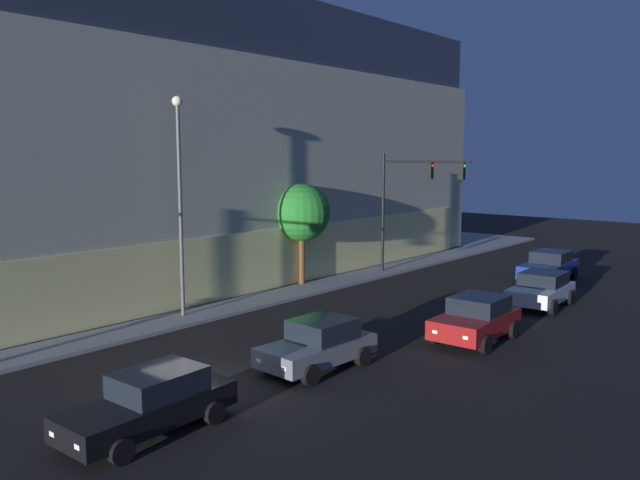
{
  "coord_description": "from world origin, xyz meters",
  "views": [
    {
      "loc": [
        -11.6,
        -14.61,
        6.88
      ],
      "look_at": [
        7.94,
        2.02,
        3.51
      ],
      "focal_mm": 35.6,
      "sensor_mm": 36.0,
      "label": 1
    }
  ],
  "objects": [
    {
      "name": "ground_plane",
      "position": [
        0.0,
        0.0,
        0.0
      ],
      "size": [
        120.0,
        120.0,
        0.0
      ],
      "primitive_type": "plane",
      "color": "black"
    },
    {
      "name": "modern_building",
      "position": [
        12.84,
        22.23,
        7.51
      ],
      "size": [
        37.65,
        28.87,
        15.18
      ],
      "color": "#4C4C51",
      "rests_on": "ground"
    },
    {
      "name": "traffic_light_far_corner",
      "position": [
        19.31,
        4.73,
        5.07
      ],
      "size": [
        0.6,
        5.5,
        6.92
      ],
      "color": "black",
      "rests_on": "sidewalk_corner"
    },
    {
      "name": "street_lamp_sidewalk",
      "position": [
        4.78,
        7.03,
        5.82
      ],
      "size": [
        0.44,
        0.44,
        9.21
      ],
      "color": "#525252",
      "rests_on": "sidewalk_corner"
    },
    {
      "name": "sidewalk_tree",
      "position": [
        13.16,
        7.73,
        3.94
      ],
      "size": [
        3.05,
        3.05,
        5.34
      ],
      "color": "brown",
      "rests_on": "sidewalk_corner"
    },
    {
      "name": "car_black",
      "position": [
        -2.77,
        -1.53,
        0.78
      ],
      "size": [
        4.56,
        2.11,
        1.54
      ],
      "color": "black",
      "rests_on": "ground"
    },
    {
      "name": "car_grey",
      "position": [
        3.64,
        -1.57,
        0.81
      ],
      "size": [
        4.1,
        2.26,
        1.61
      ],
      "color": "slate",
      "rests_on": "ground"
    },
    {
      "name": "car_red",
      "position": [
        9.85,
        -4.05,
        0.86
      ],
      "size": [
        4.12,
        2.3,
        1.67
      ],
      "color": "maroon",
      "rests_on": "ground"
    },
    {
      "name": "car_white",
      "position": [
        16.85,
        -3.81,
        0.83
      ],
      "size": [
        4.14,
        2.35,
        1.59
      ],
      "color": "silver",
      "rests_on": "ground"
    },
    {
      "name": "car_blue",
      "position": [
        23.28,
        -1.74,
        0.83
      ],
      "size": [
        4.84,
        2.36,
        1.64
      ],
      "color": "navy",
      "rests_on": "ground"
    }
  ]
}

